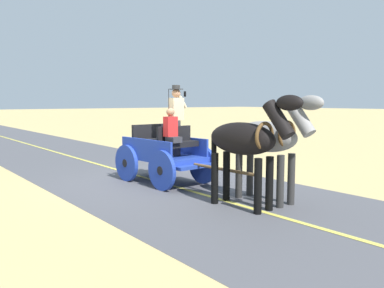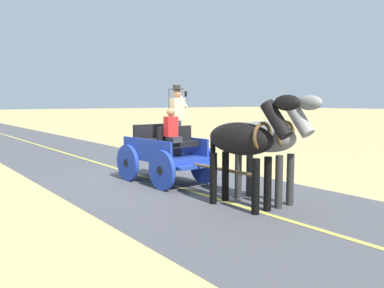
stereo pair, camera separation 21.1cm
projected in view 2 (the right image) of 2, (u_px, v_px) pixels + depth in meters
The scene contains 6 objects.
ground_plane at pixel (158, 181), 10.73m from camera, with size 200.00×200.00×0.00m, color tan.
road_surface at pixel (158, 181), 10.73m from camera, with size 5.32×160.00×0.01m, color #4C4C51.
road_centre_stripe at pixel (158, 181), 10.73m from camera, with size 0.12×160.00×0.00m, color #DBCC4C.
horse_drawn_carriage at pixel (167, 151), 10.50m from camera, with size 1.56×4.52×2.50m.
horse_near_side at pixel (268, 139), 8.36m from camera, with size 0.66×2.13×2.21m.
horse_off_side at pixel (245, 141), 7.90m from camera, with size 0.74×2.14×2.21m.
Camera 2 is at (5.51, 9.06, 2.10)m, focal length 38.22 mm.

